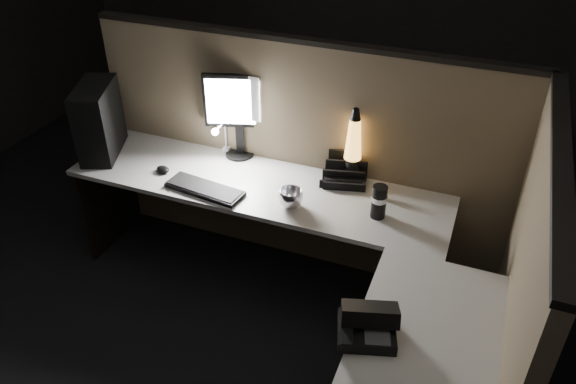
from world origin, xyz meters
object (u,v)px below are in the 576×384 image
(pc_tower, at_px, (99,120))
(keyboard, at_px, (205,189))
(lava_lamp, at_px, (353,151))
(desk_phone, at_px, (367,324))
(monitor, at_px, (238,108))

(pc_tower, height_order, keyboard, pc_tower)
(lava_lamp, relative_size, desk_phone, 1.60)
(keyboard, bearing_deg, desk_phone, -24.78)
(pc_tower, distance_m, monitor, 0.89)
(pc_tower, bearing_deg, monitor, -2.14)
(pc_tower, relative_size, monitor, 0.84)
(lava_lamp, height_order, desk_phone, lava_lamp)
(pc_tower, bearing_deg, keyboard, -33.32)
(monitor, xyz_separation_m, desk_phone, (1.14, -1.17, -0.27))
(monitor, bearing_deg, lava_lamp, -19.95)
(keyboard, bearing_deg, lava_lamp, 36.77)
(pc_tower, xyz_separation_m, desk_phone, (1.98, -0.88, -0.17))
(keyboard, distance_m, lava_lamp, 0.89)
(pc_tower, xyz_separation_m, keyboard, (0.82, -0.17, -0.22))
(monitor, relative_size, lava_lamp, 1.17)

